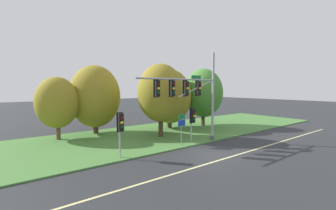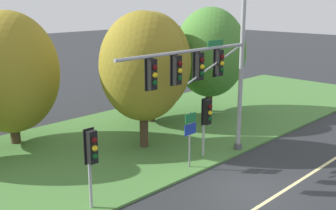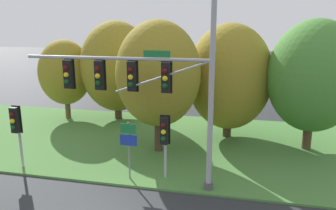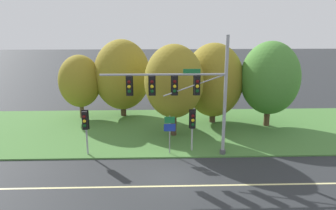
{
  "view_description": "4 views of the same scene",
  "coord_description": "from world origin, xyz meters",
  "px_view_note": "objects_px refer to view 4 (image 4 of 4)",
  "views": [
    {
      "loc": [
        -12.16,
        -10.84,
        4.9
      ],
      "look_at": [
        -0.57,
        4.32,
        3.4
      ],
      "focal_mm": 24.0,
      "sensor_mm": 36.0,
      "label": 1
    },
    {
      "loc": [
        -13.94,
        -8.89,
        7.69
      ],
      "look_at": [
        -1.29,
        3.35,
        3.27
      ],
      "focal_mm": 45.0,
      "sensor_mm": 36.0,
      "label": 2
    },
    {
      "loc": [
        4.62,
        -9.81,
        6.93
      ],
      "look_at": [
        1.46,
        4.38,
        3.32
      ],
      "focal_mm": 35.0,
      "sensor_mm": 36.0,
      "label": 3
    },
    {
      "loc": [
        -0.86,
        -17.54,
        9.04
      ],
      "look_at": [
        -0.16,
        3.28,
        3.46
      ],
      "focal_mm": 35.0,
      "sensor_mm": 36.0,
      "label": 4
    }
  ],
  "objects_px": {
    "tree_nearest_road": "(80,81)",
    "tree_tall_centre": "(270,78)",
    "pedestrian_signal_near_kerb": "(193,122)",
    "tree_left_of_mast": "(122,75)",
    "tree_mid_verge": "(214,80)",
    "route_sign_post": "(170,129)",
    "pedestrian_signal_further_along": "(85,123)",
    "traffic_signal_mast": "(185,90)",
    "tree_behind_signpost": "(174,82)"
  },
  "relations": [
    {
      "from": "tree_nearest_road",
      "to": "pedestrian_signal_further_along",
      "type": "bearing_deg",
      "value": -75.6
    },
    {
      "from": "traffic_signal_mast",
      "to": "tree_behind_signpost",
      "type": "distance_m",
      "value": 3.86
    },
    {
      "from": "traffic_signal_mast",
      "to": "pedestrian_signal_further_along",
      "type": "height_order",
      "value": "traffic_signal_mast"
    },
    {
      "from": "pedestrian_signal_near_kerb",
      "to": "tree_nearest_road",
      "type": "xyz_separation_m",
      "value": [
        -9.3,
        8.14,
        1.29
      ]
    },
    {
      "from": "pedestrian_signal_further_along",
      "to": "route_sign_post",
      "type": "xyz_separation_m",
      "value": [
        5.54,
        0.12,
        -0.52
      ]
    },
    {
      "from": "route_sign_post",
      "to": "tree_mid_verge",
      "type": "xyz_separation_m",
      "value": [
        4.04,
        6.82,
        2.0
      ]
    },
    {
      "from": "tree_left_of_mast",
      "to": "tree_mid_verge",
      "type": "relative_size",
      "value": 1.02
    },
    {
      "from": "tree_tall_centre",
      "to": "tree_left_of_mast",
      "type": "bearing_deg",
      "value": 164.82
    },
    {
      "from": "traffic_signal_mast",
      "to": "route_sign_post",
      "type": "bearing_deg",
      "value": 167.45
    },
    {
      "from": "tree_nearest_road",
      "to": "traffic_signal_mast",
      "type": "bearing_deg",
      "value": -44.87
    },
    {
      "from": "traffic_signal_mast",
      "to": "route_sign_post",
      "type": "height_order",
      "value": "traffic_signal_mast"
    },
    {
      "from": "pedestrian_signal_near_kerb",
      "to": "pedestrian_signal_further_along",
      "type": "bearing_deg",
      "value": -176.56
    },
    {
      "from": "route_sign_post",
      "to": "tree_tall_centre",
      "type": "xyz_separation_m",
      "value": [
        8.51,
        5.69,
        2.36
      ]
    },
    {
      "from": "pedestrian_signal_further_along",
      "to": "tree_mid_verge",
      "type": "xyz_separation_m",
      "value": [
        9.58,
        6.94,
        1.48
      ]
    },
    {
      "from": "tree_nearest_road",
      "to": "tree_tall_centre",
      "type": "bearing_deg",
      "value": -9.62
    },
    {
      "from": "pedestrian_signal_near_kerb",
      "to": "tree_left_of_mast",
      "type": "bearing_deg",
      "value": 122.4
    },
    {
      "from": "tree_mid_verge",
      "to": "tree_tall_centre",
      "type": "bearing_deg",
      "value": -14.2
    },
    {
      "from": "traffic_signal_mast",
      "to": "tree_nearest_road",
      "type": "distance_m",
      "value": 12.31
    },
    {
      "from": "pedestrian_signal_further_along",
      "to": "tree_behind_signpost",
      "type": "distance_m",
      "value": 7.34
    },
    {
      "from": "pedestrian_signal_near_kerb",
      "to": "tree_mid_verge",
      "type": "distance_m",
      "value": 7.15
    },
    {
      "from": "traffic_signal_mast",
      "to": "tree_mid_verge",
      "type": "xyz_separation_m",
      "value": [
        3.09,
        7.03,
        -0.69
      ]
    },
    {
      "from": "pedestrian_signal_further_along",
      "to": "tree_nearest_road",
      "type": "distance_m",
      "value": 8.92
    },
    {
      "from": "tree_nearest_road",
      "to": "tree_behind_signpost",
      "type": "distance_m",
      "value": 9.55
    },
    {
      "from": "tree_nearest_road",
      "to": "tree_behind_signpost",
      "type": "xyz_separation_m",
      "value": [
        8.2,
        -4.83,
        0.85
      ]
    },
    {
      "from": "pedestrian_signal_near_kerb",
      "to": "tree_mid_verge",
      "type": "relative_size",
      "value": 0.43
    },
    {
      "from": "pedestrian_signal_near_kerb",
      "to": "tree_nearest_road",
      "type": "relative_size",
      "value": 0.51
    },
    {
      "from": "route_sign_post",
      "to": "tree_nearest_road",
      "type": "bearing_deg",
      "value": 132.53
    },
    {
      "from": "traffic_signal_mast",
      "to": "tree_nearest_road",
      "type": "xyz_separation_m",
      "value": [
        -8.69,
        8.65,
        -1.02
      ]
    },
    {
      "from": "pedestrian_signal_near_kerb",
      "to": "tree_left_of_mast",
      "type": "relative_size",
      "value": 0.42
    },
    {
      "from": "tree_left_of_mast",
      "to": "tree_nearest_road",
      "type": "bearing_deg",
      "value": -170.25
    },
    {
      "from": "route_sign_post",
      "to": "tree_behind_signpost",
      "type": "xyz_separation_m",
      "value": [
        0.45,
        3.61,
        2.53
      ]
    },
    {
      "from": "traffic_signal_mast",
      "to": "tree_left_of_mast",
      "type": "xyz_separation_m",
      "value": [
        -4.96,
        9.3,
        -0.57
      ]
    },
    {
      "from": "tree_left_of_mast",
      "to": "tree_mid_verge",
      "type": "height_order",
      "value": "tree_left_of_mast"
    },
    {
      "from": "tree_nearest_road",
      "to": "tree_left_of_mast",
      "type": "bearing_deg",
      "value": 9.75
    },
    {
      "from": "pedestrian_signal_further_along",
      "to": "tree_left_of_mast",
      "type": "height_order",
      "value": "tree_left_of_mast"
    },
    {
      "from": "pedestrian_signal_further_along",
      "to": "tree_left_of_mast",
      "type": "relative_size",
      "value": 0.44
    },
    {
      "from": "tree_nearest_road",
      "to": "tree_behind_signpost",
      "type": "bearing_deg",
      "value": -30.53
    },
    {
      "from": "route_sign_post",
      "to": "tree_left_of_mast",
      "type": "height_order",
      "value": "tree_left_of_mast"
    },
    {
      "from": "tree_left_of_mast",
      "to": "pedestrian_signal_further_along",
      "type": "bearing_deg",
      "value": -99.46
    },
    {
      "from": "pedestrian_signal_near_kerb",
      "to": "tree_tall_centre",
      "type": "height_order",
      "value": "tree_tall_centre"
    },
    {
      "from": "tree_mid_verge",
      "to": "tree_nearest_road",
      "type": "bearing_deg",
      "value": 172.15
    },
    {
      "from": "tree_tall_centre",
      "to": "route_sign_post",
      "type": "bearing_deg",
      "value": -146.26
    },
    {
      "from": "traffic_signal_mast",
      "to": "tree_left_of_mast",
      "type": "bearing_deg",
      "value": 118.09
    },
    {
      "from": "pedestrian_signal_near_kerb",
      "to": "tree_behind_signpost",
      "type": "relative_size",
      "value": 0.42
    },
    {
      "from": "route_sign_post",
      "to": "tree_left_of_mast",
      "type": "xyz_separation_m",
      "value": [
        -4.01,
        9.08,
        2.13
      ]
    },
    {
      "from": "tree_behind_signpost",
      "to": "tree_mid_verge",
      "type": "xyz_separation_m",
      "value": [
        3.58,
        3.21,
        -0.52
      ]
    },
    {
      "from": "pedestrian_signal_further_along",
      "to": "tree_behind_signpost",
      "type": "relative_size",
      "value": 0.44
    },
    {
      "from": "tree_behind_signpost",
      "to": "tree_tall_centre",
      "type": "bearing_deg",
      "value": 14.46
    },
    {
      "from": "pedestrian_signal_near_kerb",
      "to": "pedestrian_signal_further_along",
      "type": "distance_m",
      "value": 7.12
    },
    {
      "from": "tree_behind_signpost",
      "to": "tree_left_of_mast",
      "type": "bearing_deg",
      "value": 129.18
    }
  ]
}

